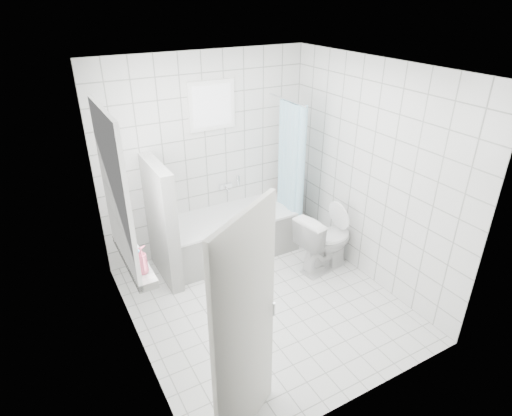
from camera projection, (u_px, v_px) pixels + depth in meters
ground at (264, 303)px, 4.91m from camera, size 3.00×3.00×0.00m
ceiling at (267, 68)px, 3.72m from camera, size 3.00×3.00×0.00m
wall_back at (206, 157)px, 5.48m from camera, size 2.80×0.02×2.60m
wall_front at (368, 280)px, 3.15m from camera, size 2.80×0.02×2.60m
wall_left at (126, 237)px, 3.71m from camera, size 0.02×3.00×2.60m
wall_right at (370, 175)px, 4.93m from camera, size 0.02×3.00×2.60m
window_left at (118, 192)px, 3.82m from camera, size 0.01×0.90×1.40m
window_back at (212, 106)px, 5.19m from camera, size 0.50×0.01×0.50m
window_sill at (134, 259)px, 4.18m from camera, size 0.18×1.02×0.08m
door at (245, 335)px, 3.07m from camera, size 0.71×0.45×2.00m
bathtub at (231, 235)px, 5.71m from camera, size 1.73×0.77×0.58m
partition_wall at (162, 223)px, 5.06m from camera, size 0.15×0.85×1.50m
tiled_ledge at (288, 210)px, 6.39m from camera, size 0.40×0.24×0.55m
toilet at (325, 241)px, 5.37m from camera, size 0.83×0.55×0.78m
curtain_rod at (287, 100)px, 5.26m from camera, size 0.02×0.80×0.02m
shower_curtain at (290, 171)px, 5.57m from camera, size 0.14×0.48×1.78m
tub_faucet at (226, 186)px, 5.76m from camera, size 0.18×0.06×0.06m
sill_bottles at (133, 245)px, 4.11m from camera, size 0.16×0.75×0.31m
ledge_bottles at (288, 186)px, 6.19m from camera, size 0.18×0.16×0.25m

